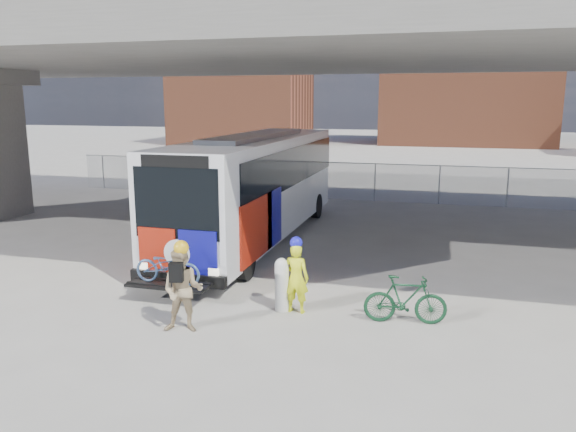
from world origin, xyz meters
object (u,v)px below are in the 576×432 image
at_px(bike_parked, 405,300).
at_px(cyclist_hivis, 296,276).
at_px(bollard, 282,283).
at_px(cyclist_tan, 183,289).
at_px(bus, 257,180).

bearing_deg(bike_parked, cyclist_hivis, 82.04).
height_order(bollard, cyclist_tan, cyclist_tan).
height_order(bus, bike_parked, bus).
relative_size(bollard, bike_parked, 0.70).
bearing_deg(cyclist_tan, bollard, 33.10).
xyz_separation_m(bollard, bike_parked, (2.80, 0.00, -0.13)).
relative_size(bus, bollard, 10.24).
bearing_deg(bollard, cyclist_tan, -134.02).
xyz_separation_m(bollard, cyclist_hivis, (0.34, 0.00, 0.19)).
xyz_separation_m(bus, bollard, (2.76, -6.33, -1.43)).
bearing_deg(cyclist_hivis, bus, -61.98).
relative_size(bus, cyclist_hivis, 7.22).
xyz_separation_m(bus, bike_parked, (5.56, -6.33, -1.57)).
bearing_deg(cyclist_hivis, bike_parked, -178.06).
bearing_deg(bus, bike_parked, -48.69).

